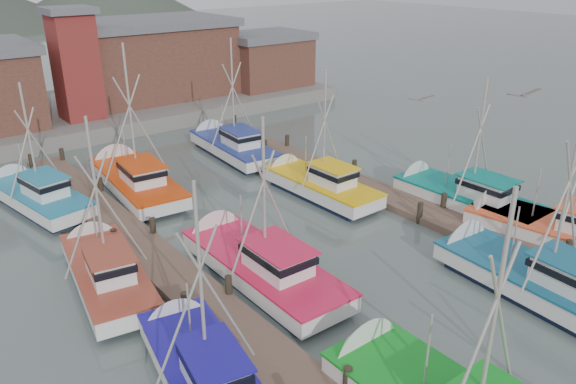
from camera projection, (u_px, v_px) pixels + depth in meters
ground at (419, 304)px, 22.98m from camera, size 260.00×260.00×0.00m
dock_left at (221, 317)px, 21.85m from camera, size 2.30×46.00×1.50m
dock_right at (445, 221)px, 29.82m from camera, size 2.30×46.00×1.50m
quay at (91, 111)px, 49.61m from camera, size 44.00×16.00×1.20m
shed_center at (149, 58)px, 51.45m from camera, size 14.84×9.54×6.90m
shed_right at (266, 59)px, 55.87m from camera, size 8.48×6.36×5.20m
lookout_tower at (75, 63)px, 43.65m from camera, size 3.60×3.60×8.50m
boat_5 at (531, 278)px, 23.57m from camera, size 3.92×9.97×9.68m
boat_6 at (201, 368)px, 18.41m from camera, size 3.87×8.41×8.13m
boat_7 at (552, 230)px, 27.74m from camera, size 4.65×10.12×9.76m
boat_8 at (256, 263)px, 24.75m from camera, size 3.45×9.69×8.34m
boat_9 at (316, 184)px, 33.42m from camera, size 3.32×8.54×8.23m
boat_10 at (105, 270)px, 24.22m from camera, size 3.83×8.67×8.30m
boat_11 at (460, 196)px, 31.73m from camera, size 3.43×9.16×8.26m
boat_12 at (134, 179)px, 34.09m from camera, size 3.96×10.07×9.78m
boat_13 at (230, 145)px, 40.28m from camera, size 3.66×9.34×9.07m
boat_14 at (35, 195)px, 31.85m from camera, size 4.09×8.99×7.90m
gull_near at (524, 95)px, 17.41m from camera, size 1.55×0.65×0.24m
gull_far at (421, 99)px, 26.20m from camera, size 1.53×0.66×0.24m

